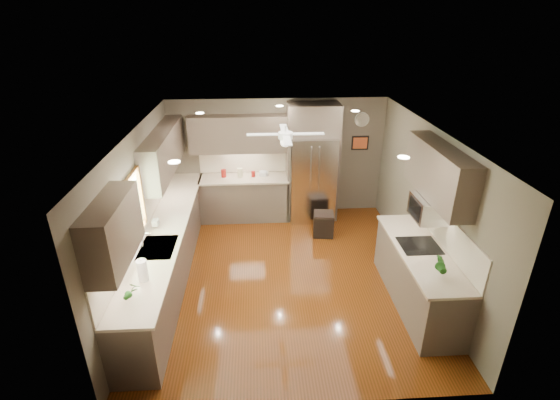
{
  "coord_description": "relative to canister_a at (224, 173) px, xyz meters",
  "views": [
    {
      "loc": [
        -0.45,
        -5.69,
        4.06
      ],
      "look_at": [
        -0.07,
        0.6,
        1.14
      ],
      "focal_mm": 26.0,
      "sensor_mm": 36.0,
      "label": 1
    }
  ],
  "objects": [
    {
      "name": "wall_clock",
      "position": [
        2.89,
        0.24,
        1.03
      ],
      "size": [
        0.3,
        0.03,
        0.3
      ],
      "color": "white",
      "rests_on": "wall_back"
    },
    {
      "name": "back_run",
      "position": [
        0.42,
        -0.04,
        -0.54
      ],
      "size": [
        1.85,
        0.65,
        1.45
      ],
      "color": "brown",
      "rests_on": "ground"
    },
    {
      "name": "canister_c",
      "position": [
        0.34,
        -0.01,
        0.01
      ],
      "size": [
        0.14,
        0.14,
        0.18
      ],
      "primitive_type": "cylinder",
      "rotation": [
        0.0,
        0.0,
        0.33
      ],
      "color": "#C3BD92",
      "rests_on": "back_run"
    },
    {
      "name": "soap_bottle",
      "position": [
        -0.94,
        -2.12,
        0.02
      ],
      "size": [
        0.09,
        0.09,
        0.2
      ],
      "primitive_type": "imported",
      "rotation": [
        0.0,
        0.0,
        -0.05
      ],
      "color": "white",
      "rests_on": "left_run"
    },
    {
      "name": "bowl",
      "position": [
        0.83,
        -0.01,
        -0.05
      ],
      "size": [
        0.22,
        0.22,
        0.05
      ],
      "primitive_type": "imported",
      "rotation": [
        0.0,
        0.0,
        -0.05
      ],
      "color": "#C3BD92",
      "rests_on": "back_run"
    },
    {
      "name": "right_run",
      "position": [
        3.07,
        -3.04,
        -0.54
      ],
      "size": [
        0.7,
        2.2,
        1.45
      ],
      "color": "brown",
      "rests_on": "ground"
    },
    {
      "name": "uppers",
      "position": [
        0.4,
        -1.53,
        0.85
      ],
      "size": [
        4.5,
        4.7,
        0.95
      ],
      "color": "brown",
      "rests_on": "wall_left"
    },
    {
      "name": "canister_d",
      "position": [
        0.61,
        -0.03,
        -0.02
      ],
      "size": [
        0.11,
        0.11,
        0.12
      ],
      "primitive_type": "cylinder",
      "rotation": [
        0.0,
        0.0,
        -0.43
      ],
      "color": "maroon",
      "rests_on": "back_run"
    },
    {
      "name": "microwave",
      "position": [
        3.17,
        -2.79,
        0.46
      ],
      "size": [
        0.43,
        0.55,
        0.34
      ],
      "color": "silver",
      "rests_on": "wall_right"
    },
    {
      "name": "left_run",
      "position": [
        -0.81,
        -2.09,
        -0.54
      ],
      "size": [
        0.65,
        4.7,
        1.45
      ],
      "color": "brown",
      "rests_on": "ground"
    },
    {
      "name": "paper_towel",
      "position": [
        -0.79,
        -3.55,
        0.06
      ],
      "size": [
        0.13,
        0.13,
        0.33
      ],
      "color": "white",
      "rests_on": "left_run"
    },
    {
      "name": "sink",
      "position": [
        -0.79,
        -2.74,
        -0.11
      ],
      "size": [
        0.5,
        0.7,
        0.32
      ],
      "color": "silver",
      "rests_on": "left_run"
    },
    {
      "name": "potted_plant_left",
      "position": [
        -0.81,
        -3.96,
        0.07
      ],
      "size": [
        0.18,
        0.14,
        0.29
      ],
      "primitive_type": "imported",
      "rotation": [
        0.0,
        0.0,
        -0.25
      ],
      "color": "#1E5518",
      "rests_on": "left_run"
    },
    {
      "name": "floor",
      "position": [
        1.14,
        -2.24,
        -1.02
      ],
      "size": [
        5.0,
        5.0,
        0.0
      ],
      "primitive_type": "plane",
      "color": "#482409",
      "rests_on": "ground"
    },
    {
      "name": "stool",
      "position": [
        1.99,
        -0.89,
        -0.78
      ],
      "size": [
        0.44,
        0.44,
        0.47
      ],
      "color": "black",
      "rests_on": "ground"
    },
    {
      "name": "window",
      "position": [
        -1.08,
        -2.74,
        0.53
      ],
      "size": [
        0.05,
        1.12,
        0.92
      ],
      "color": "#BFF2B2",
      "rests_on": "wall_left"
    },
    {
      "name": "framed_print",
      "position": [
        2.89,
        0.24,
        0.53
      ],
      "size": [
        0.36,
        0.03,
        0.3
      ],
      "color": "black",
      "rests_on": "wall_back"
    },
    {
      "name": "recessed_lights",
      "position": [
        1.1,
        -1.84,
        1.47
      ],
      "size": [
        2.84,
        3.14,
        0.01
      ],
      "color": "white",
      "rests_on": "ceiling"
    },
    {
      "name": "wall_front",
      "position": [
        1.14,
        -4.74,
        0.23
      ],
      "size": [
        4.5,
        0.0,
        4.5
      ],
      "primitive_type": "plane",
      "rotation": [
        -1.57,
        0.0,
        0.0
      ],
      "color": "#5F5648",
      "rests_on": "ground"
    },
    {
      "name": "ceiling",
      "position": [
        1.14,
        -2.24,
        1.48
      ],
      "size": [
        5.0,
        5.0,
        0.0
      ],
      "primitive_type": "plane",
      "rotation": [
        3.14,
        0.0,
        0.0
      ],
      "color": "white",
      "rests_on": "ground"
    },
    {
      "name": "wall_right",
      "position": [
        3.39,
        -2.24,
        0.23
      ],
      "size": [
        0.0,
        5.0,
        5.0
      ],
      "primitive_type": "plane",
      "rotation": [
        1.57,
        0.0,
        -1.57
      ],
      "color": "#5F5648",
      "rests_on": "ground"
    },
    {
      "name": "refrigerator",
      "position": [
        1.84,
        -0.08,
        0.17
      ],
      "size": [
        1.06,
        0.75,
        2.45
      ],
      "color": "silver",
      "rests_on": "ground"
    },
    {
      "name": "potted_plant_right",
      "position": [
        3.04,
        -3.66,
        0.07
      ],
      "size": [
        0.18,
        0.15,
        0.3
      ],
      "primitive_type": "imported",
      "rotation": [
        0.0,
        0.0,
        -0.07
      ],
      "color": "#1E5518",
      "rests_on": "right_run"
    },
    {
      "name": "canister_a",
      "position": [
        0.0,
        0.0,
        0.0
      ],
      "size": [
        0.12,
        0.12,
        0.17
      ],
      "primitive_type": "cylinder",
      "rotation": [
        0.0,
        0.0,
        0.14
      ],
      "color": "maroon",
      "rests_on": "back_run"
    },
    {
      "name": "wall_back",
      "position": [
        1.14,
        0.26,
        0.23
      ],
      "size": [
        4.5,
        0.0,
        4.5
      ],
      "primitive_type": "plane",
      "rotation": [
        1.57,
        0.0,
        0.0
      ],
      "color": "#5F5648",
      "rests_on": "ground"
    },
    {
      "name": "ceiling_fan",
      "position": [
        1.14,
        -1.94,
        1.31
      ],
      "size": [
        1.18,
        1.18,
        0.32
      ],
      "color": "white",
      "rests_on": "ceiling"
    },
    {
      "name": "wall_left",
      "position": [
        -1.11,
        -2.24,
        0.23
      ],
      "size": [
        0.0,
        5.0,
        5.0
      ],
      "primitive_type": "plane",
      "rotation": [
        1.57,
        0.0,
        1.57
      ],
      "color": "#5F5648",
      "rests_on": "ground"
    }
  ]
}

